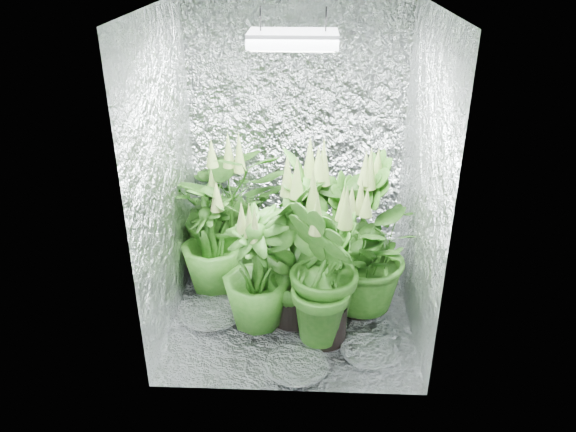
# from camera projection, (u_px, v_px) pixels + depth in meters

# --- Properties ---
(ground) EXTENTS (1.60, 1.60, 0.00)m
(ground) POSITION_uv_depth(u_px,v_px,m) (292.00, 308.00, 3.94)
(ground) COLOR silver
(ground) RESTS_ON ground
(walls) EXTENTS (1.62, 1.62, 2.00)m
(walls) POSITION_uv_depth(u_px,v_px,m) (293.00, 176.00, 3.49)
(walls) COLOR silver
(walls) RESTS_ON ground
(ceiling) EXTENTS (1.60, 1.60, 0.01)m
(ceiling) POSITION_uv_depth(u_px,v_px,m) (293.00, 6.00, 3.04)
(ceiling) COLOR silver
(ceiling) RESTS_ON walls
(grow_lamp) EXTENTS (0.50, 0.30, 0.22)m
(grow_lamp) POSITION_uv_depth(u_px,v_px,m) (293.00, 39.00, 3.12)
(grow_lamp) COLOR gray
(grow_lamp) RESTS_ON ceiling
(plant_a) EXTENTS (1.04, 1.04, 1.10)m
(plant_a) POSITION_uv_depth(u_px,v_px,m) (228.00, 206.00, 4.21)
(plant_a) COLOR black
(plant_a) RESTS_ON ground
(plant_b) EXTENTS (0.71, 0.71, 1.16)m
(plant_b) POSITION_uv_depth(u_px,v_px,m) (308.00, 228.00, 3.87)
(plant_b) COLOR black
(plant_b) RESTS_ON ground
(plant_c) EXTENTS (0.72, 0.72, 1.12)m
(plant_c) POSITION_uv_depth(u_px,v_px,m) (356.00, 228.00, 3.91)
(plant_c) COLOR black
(plant_c) RESTS_ON ground
(plant_d) EXTENTS (0.65, 0.65, 0.92)m
(plant_d) POSITION_uv_depth(u_px,v_px,m) (212.00, 239.00, 3.97)
(plant_d) COLOR black
(plant_d) RESTS_ON ground
(plant_e) EXTENTS (0.83, 0.83, 0.96)m
(plant_e) POSITION_uv_depth(u_px,v_px,m) (362.00, 253.00, 3.72)
(plant_e) COLOR black
(plant_e) RESTS_ON ground
(plant_f) EXTENTS (0.76, 0.76, 1.14)m
(plant_f) POSITION_uv_depth(u_px,v_px,m) (293.00, 252.00, 3.60)
(plant_f) COLOR black
(plant_f) RESTS_ON ground
(plant_g) EXTENTS (0.63, 0.63, 1.09)m
(plant_g) POSITION_uv_depth(u_px,v_px,m) (326.00, 272.00, 3.43)
(plant_g) COLOR black
(plant_g) RESTS_ON ground
(plant_h) EXTENTS (0.65, 0.65, 0.90)m
(plant_h) POSITION_uv_depth(u_px,v_px,m) (257.00, 272.00, 3.60)
(plant_h) COLOR black
(plant_h) RESTS_ON ground
(circulation_fan) EXTENTS (0.18, 0.28, 0.34)m
(circulation_fan) POSITION_uv_depth(u_px,v_px,m) (375.00, 257.00, 4.28)
(circulation_fan) COLOR black
(circulation_fan) RESTS_ON ground
(plant_label) EXTENTS (0.05, 0.02, 0.08)m
(plant_label) POSITION_uv_depth(u_px,v_px,m) (335.00, 303.00, 3.49)
(plant_label) COLOR white
(plant_label) RESTS_ON plant_g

